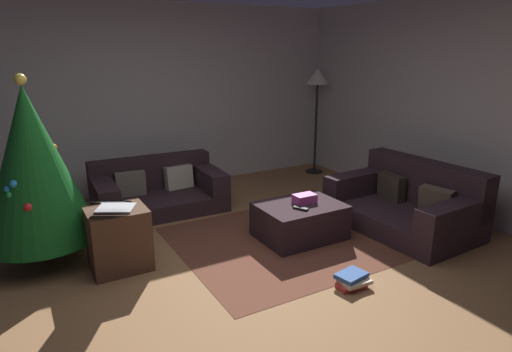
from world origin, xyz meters
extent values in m
plane|color=brown|center=(0.00, 0.00, 0.00)|extent=(6.40, 6.40, 0.00)
cube|color=#BCB7B2|center=(0.00, 3.14, 1.30)|extent=(6.40, 0.12, 2.60)
cube|color=#B5B0AB|center=(3.14, 0.00, 1.30)|extent=(0.12, 6.40, 2.60)
cube|color=#2D1E23|center=(-0.04, 2.15, 0.10)|extent=(1.59, 0.99, 0.20)
cube|color=#2D1E23|center=(-0.03, 2.50, 0.41)|extent=(1.57, 0.29, 0.42)
cube|color=#2D1E23|center=(0.62, 2.13, 0.34)|extent=(0.27, 0.95, 0.27)
cube|color=#2D1E23|center=(-0.70, 2.17, 0.34)|extent=(0.27, 0.95, 0.27)
cube|color=#BCB299|center=(0.27, 2.29, 0.35)|extent=(0.37, 0.19, 0.31)
cube|color=#716B5B|center=(-0.35, 2.31, 0.35)|extent=(0.37, 0.17, 0.31)
cube|color=#2D1E23|center=(2.15, 0.23, 0.12)|extent=(1.06, 1.60, 0.23)
cube|color=#2D1E23|center=(2.53, 0.24, 0.49)|extent=(0.31, 1.57, 0.51)
cube|color=#2D1E23|center=(2.18, -0.43, 0.37)|extent=(1.00, 0.28, 0.27)
cube|color=#2D1E23|center=(2.12, 0.89, 0.37)|extent=(1.00, 0.28, 0.27)
cube|color=brown|center=(2.34, -0.08, 0.38)|extent=(0.22, 0.38, 0.31)
cube|color=#372D24|center=(2.31, 0.55, 0.38)|extent=(0.16, 0.37, 0.30)
cube|color=#2D1E23|center=(1.02, 0.60, 0.19)|extent=(0.88, 0.67, 0.38)
cube|color=#B23F8C|center=(1.08, 0.61, 0.43)|extent=(0.24, 0.15, 0.10)
cube|color=black|center=(0.93, 0.47, 0.39)|extent=(0.12, 0.17, 0.02)
cylinder|color=brown|center=(-1.42, 1.36, 0.12)|extent=(0.10, 0.10, 0.23)
cone|color=#145C1E|center=(-1.42, 1.36, 0.96)|extent=(1.02, 1.02, 1.44)
sphere|color=green|center=(-1.35, 1.64, 0.86)|extent=(0.09, 0.09, 0.09)
sphere|color=orange|center=(-1.59, 1.67, 0.64)|extent=(0.08, 0.08, 0.08)
sphere|color=red|center=(-1.52, 1.04, 0.67)|extent=(0.08, 0.08, 0.08)
sphere|color=#2699E5|center=(-1.65, 1.16, 0.82)|extent=(0.06, 0.06, 0.06)
sphere|color=orange|center=(-1.37, 1.59, 0.91)|extent=(0.08, 0.08, 0.08)
sphere|color=orange|center=(-1.24, 1.40, 1.09)|extent=(0.08, 0.08, 0.08)
sphere|color=green|center=(-1.64, 1.14, 0.77)|extent=(0.06, 0.06, 0.06)
sphere|color=#2699E5|center=(-1.60, 1.14, 0.86)|extent=(0.07, 0.07, 0.07)
sphere|color=green|center=(-1.74, 1.59, 0.48)|extent=(0.06, 0.06, 0.06)
sphere|color=#F2D84C|center=(-1.42, 1.36, 1.72)|extent=(0.10, 0.10, 0.10)
cube|color=#4C3323|center=(-0.83, 0.86, 0.29)|extent=(0.52, 0.44, 0.58)
cube|color=silver|center=(-0.83, 0.86, 0.59)|extent=(0.40, 0.37, 0.02)
cube|color=black|center=(-0.91, 0.71, 0.71)|extent=(0.39, 0.36, 0.10)
cube|color=#B7332D|center=(0.79, -0.49, 0.02)|extent=(0.26, 0.17, 0.04)
cube|color=beige|center=(0.83, -0.49, 0.06)|extent=(0.26, 0.20, 0.03)
cube|color=#2D5193|center=(0.82, -0.45, 0.09)|extent=(0.29, 0.23, 0.04)
cylinder|color=black|center=(2.74, 2.62, 0.01)|extent=(0.28, 0.28, 0.02)
cylinder|color=black|center=(2.74, 2.62, 0.72)|extent=(0.04, 0.04, 1.44)
cone|color=beige|center=(2.74, 2.62, 1.56)|extent=(0.36, 0.36, 0.24)
cube|color=brown|center=(1.02, 0.60, 0.00)|extent=(2.60, 2.00, 0.01)
camera|label=1|loc=(-1.56, -2.97, 1.97)|focal=30.61mm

